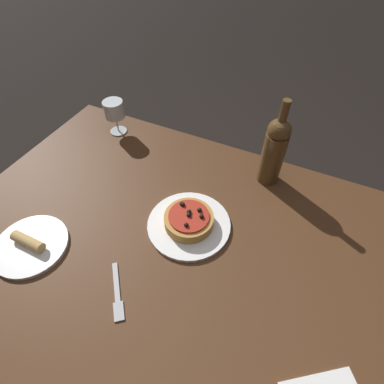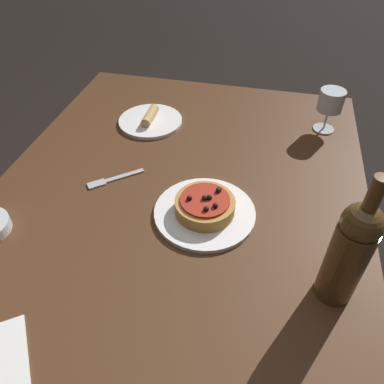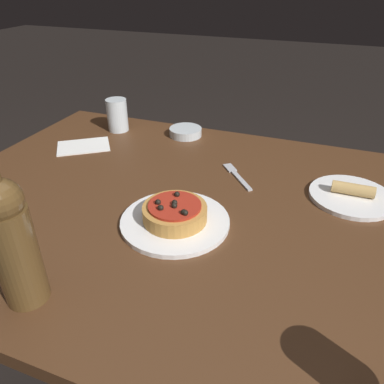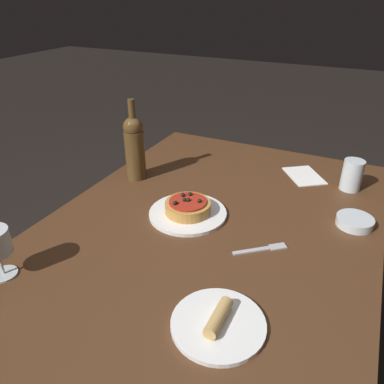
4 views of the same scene
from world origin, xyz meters
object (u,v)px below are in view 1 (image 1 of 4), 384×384
object	(u,v)px
fork	(117,294)
wine_glass	(114,111)
dining_table	(173,259)
side_plate	(30,245)
wine_bottle	(274,150)
pizza	(189,219)
dinner_plate	(189,225)

from	to	relation	value
fork	wine_glass	bearing A→B (deg)	175.06
dining_table	side_plate	distance (m)	0.43
wine_bottle	side_plate	size ratio (longest dim) A/B	1.46
dining_table	fork	size ratio (longest dim) A/B	10.20
pizza	fork	xyz separation A→B (m)	(0.07, 0.29, -0.03)
pizza	side_plate	bearing A→B (deg)	34.66
wine_bottle	side_plate	bearing A→B (deg)	46.27
side_plate	dining_table	bearing A→B (deg)	-154.53
dining_table	wine_glass	world-z (taller)	wine_glass
dining_table	fork	bearing A→B (deg)	72.72
dinner_plate	pizza	distance (m)	0.03
dining_table	wine_glass	distance (m)	0.64
dining_table	pizza	bearing A→B (deg)	-98.80
dinner_plate	wine_glass	world-z (taller)	wine_glass
dining_table	dinner_plate	world-z (taller)	dinner_plate
dining_table	dinner_plate	xyz separation A→B (m)	(-0.01, -0.09, 0.08)
dinner_plate	wine_bottle	xyz separation A→B (m)	(-0.16, -0.31, 0.13)
dinner_plate	wine_glass	xyz separation A→B (m)	(0.48, -0.31, 0.10)
wine_glass	wine_bottle	xyz separation A→B (m)	(-0.65, 0.00, 0.03)
pizza	wine_bottle	distance (m)	0.37
wine_glass	wine_bottle	size ratio (longest dim) A/B	0.45
dinner_plate	wine_bottle	distance (m)	0.38
pizza	wine_bottle	world-z (taller)	wine_bottle
dining_table	fork	xyz separation A→B (m)	(0.06, 0.19, 0.08)
fork	side_plate	world-z (taller)	side_plate
dinner_plate	fork	distance (m)	0.30
dinner_plate	fork	bearing A→B (deg)	75.36
pizza	wine_bottle	bearing A→B (deg)	-117.83
wine_bottle	fork	size ratio (longest dim) A/B	2.26
dining_table	wine_bottle	distance (m)	0.49
wine_bottle	fork	xyz separation A→B (m)	(0.24, 0.60, -0.13)
fork	wine_bottle	bearing A→B (deg)	118.83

